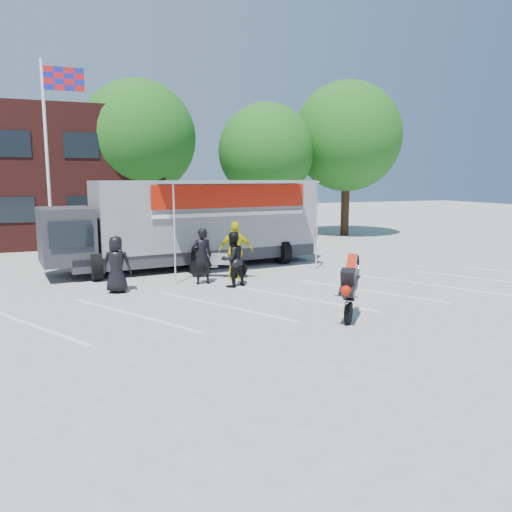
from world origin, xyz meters
TOP-DOWN VIEW (x-y plane):
  - ground at (0.00, 0.00)m, footprint 100.00×100.00m
  - parking_bay_lines at (0.00, 1.00)m, footprint 18.09×13.33m
  - flagpole at (-6.24, 10.00)m, footprint 1.61×0.12m
  - tree_left at (-2.00, 16.00)m, footprint 6.12×6.12m
  - tree_mid at (5.00, 15.00)m, footprint 5.44×5.44m
  - tree_right at (10.00, 14.50)m, footprint 6.46×6.46m
  - transporter_truck at (-1.23, 7.25)m, footprint 11.05×6.19m
  - parked_motorcycle at (-1.09, 4.82)m, footprint 2.18×1.51m
  - stunt_bike_rider at (0.49, -1.33)m, footprint 1.53×1.60m
  - spectator_leather_a at (-4.66, 3.70)m, footprint 0.98×0.78m
  - spectator_leather_b at (-1.92, 3.95)m, footprint 0.70×0.49m
  - spectator_leather_c at (-1.12, 3.18)m, footprint 1.02×0.90m
  - spectator_hivis at (-0.65, 4.21)m, footprint 1.27×0.83m

SIDE VIEW (x-z plane):
  - ground at x=0.00m, z-range 0.00..0.00m
  - transporter_truck at x=-1.23m, z-range -1.68..1.68m
  - parked_motorcycle at x=-1.09m, z-range -0.55..0.55m
  - stunt_bike_rider at x=0.49m, z-range -0.89..0.89m
  - parking_bay_lines at x=0.00m, z-range 0.00..0.01m
  - spectator_leather_a at x=-4.66m, z-range 0.00..1.74m
  - spectator_leather_c at x=-1.12m, z-range 0.00..1.77m
  - spectator_leather_b at x=-1.92m, z-range 0.00..1.85m
  - spectator_hivis at x=-0.65m, z-range 0.00..2.00m
  - tree_mid at x=5.00m, z-range 1.10..8.78m
  - flagpole at x=-6.24m, z-range 1.05..9.05m
  - tree_left at x=-2.00m, z-range 1.25..9.89m
  - tree_right at x=10.00m, z-range 1.32..10.44m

